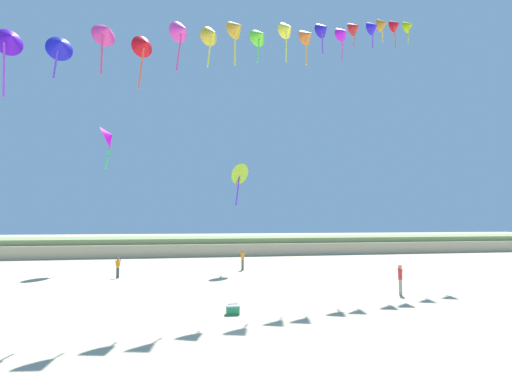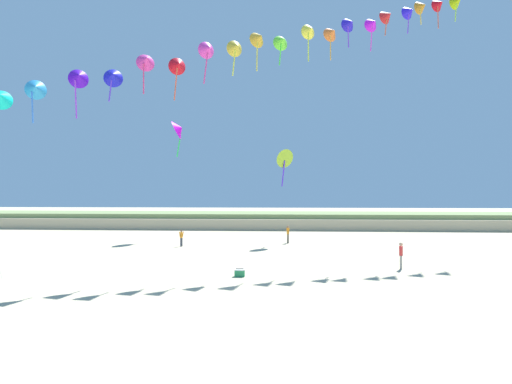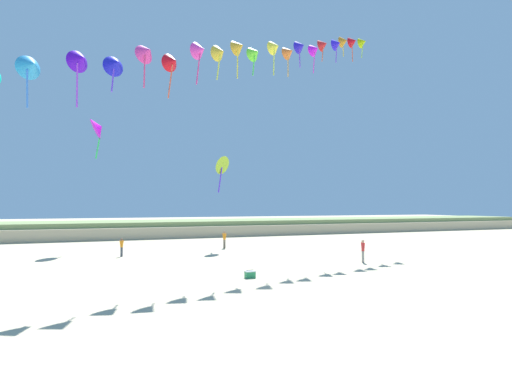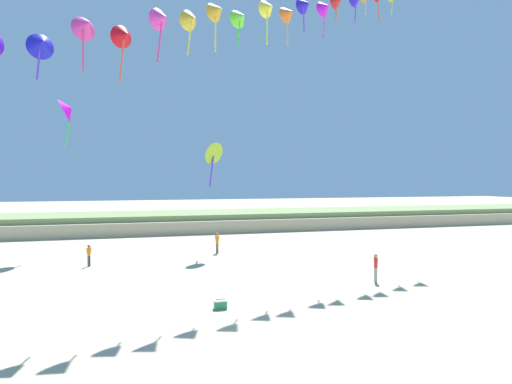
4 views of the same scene
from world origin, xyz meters
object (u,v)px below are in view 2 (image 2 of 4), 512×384
(large_kite_low_lead, at_px, (283,158))
(large_kite_mid_trail, at_px, (179,129))
(beach_cooler, at_px, (240,273))
(person_near_left, at_px, (288,233))
(person_near_right, at_px, (401,254))
(person_mid_center, at_px, (181,237))

(large_kite_low_lead, bearing_deg, large_kite_mid_trail, 160.95)
(beach_cooler, bearing_deg, person_near_left, 79.25)
(person_near_right, distance_m, large_kite_low_lead, 16.30)
(large_kite_mid_trail, bearing_deg, person_near_right, -42.02)
(person_near_left, distance_m, large_kite_low_lead, 7.17)
(person_mid_center, bearing_deg, large_kite_low_lead, 17.93)
(large_kite_low_lead, distance_m, large_kite_mid_trail, 12.25)
(person_near_right, xyz_separation_m, person_mid_center, (-16.37, 9.77, -0.10))
(person_near_left, xyz_separation_m, large_kite_mid_trail, (-11.54, 3.82, 10.67))
(person_near_left, bearing_deg, large_kite_low_lead, -178.03)
(large_kite_low_lead, xyz_separation_m, beach_cooler, (-2.51, -15.54, -7.92))
(person_near_right, height_order, large_kite_low_lead, large_kite_low_lead)
(beach_cooler, bearing_deg, person_mid_center, 117.63)
(person_mid_center, bearing_deg, person_near_left, 17.23)
(person_near_right, bearing_deg, large_kite_low_lead, 119.75)
(large_kite_low_lead, bearing_deg, person_near_left, 1.97)
(person_near_left, relative_size, person_mid_center, 1.12)
(person_near_left, height_order, large_kite_low_lead, large_kite_low_lead)
(person_mid_center, bearing_deg, person_near_right, -30.83)
(person_mid_center, distance_m, large_kite_mid_trail, 12.88)
(person_near_right, height_order, beach_cooler, person_near_right)
(person_near_left, xyz_separation_m, person_mid_center, (-9.54, -2.96, -0.10))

